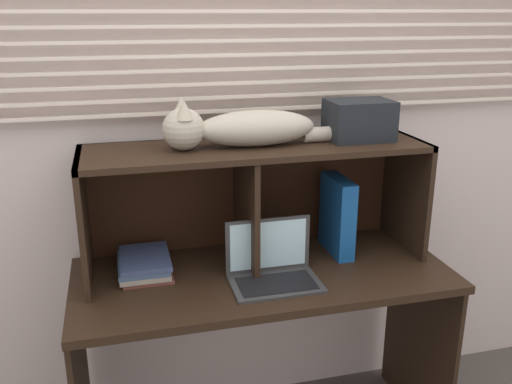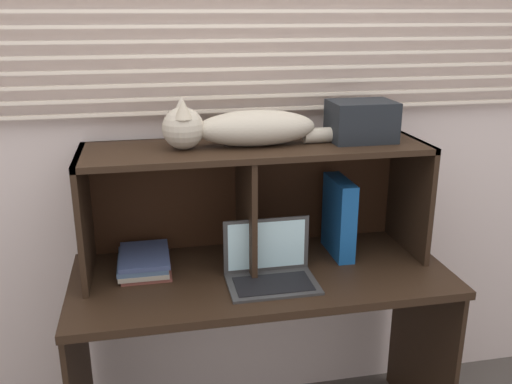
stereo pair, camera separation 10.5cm
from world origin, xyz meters
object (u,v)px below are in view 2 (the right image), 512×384
object	(u,v)px
cat	(241,128)
storage_box	(361,121)
binder_upright	(339,217)
book_stack	(144,262)
laptop	(270,269)

from	to	relation	value
cat	storage_box	size ratio (longest dim) A/B	3.27
binder_upright	book_stack	bearing A→B (deg)	-179.84
laptop	cat	bearing A→B (deg)	111.27
laptop	binder_upright	xyz separation A→B (m)	(0.31, 0.18, 0.11)
cat	binder_upright	world-z (taller)	cat
cat	laptop	world-z (taller)	cat
laptop	binder_upright	world-z (taller)	binder_upright
laptop	storage_box	distance (m)	0.64
binder_upright	storage_box	world-z (taller)	storage_box
laptop	binder_upright	bearing A→B (deg)	29.48
book_stack	storage_box	size ratio (longest dim) A/B	1.05
book_stack	storage_box	world-z (taller)	storage_box
binder_upright	storage_box	size ratio (longest dim) A/B	1.29
cat	binder_upright	xyz separation A→B (m)	(0.38, -0.00, -0.37)
laptop	book_stack	size ratio (longest dim) A/B	1.26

